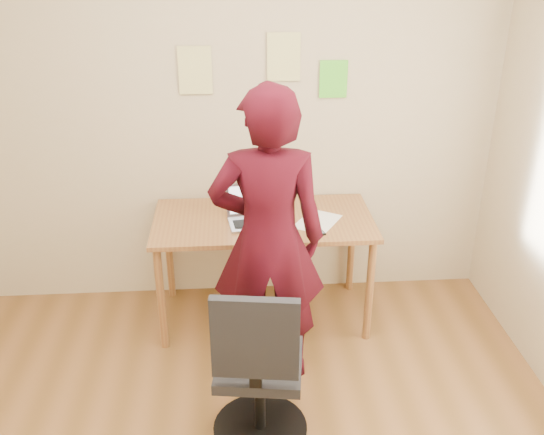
{
  "coord_description": "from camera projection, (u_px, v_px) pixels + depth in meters",
  "views": [
    {
      "loc": [
        -0.03,
        -2.1,
        2.41
      ],
      "look_at": [
        0.19,
        0.95,
        0.95
      ],
      "focal_mm": 40.0,
      "sensor_mm": 36.0,
      "label": 1
    }
  ],
  "objects": [
    {
      "name": "paper_sheet",
      "position": [
        317.0,
        221.0,
        3.82
      ],
      "size": [
        0.35,
        0.38,
        0.0
      ],
      "primitive_type": "cube",
      "rotation": [
        0.0,
        0.0,
        -0.55
      ],
      "color": "white",
      "rests_on": "desk"
    },
    {
      "name": "desk",
      "position": [
        263.0,
        230.0,
        3.9
      ],
      "size": [
        1.4,
        0.7,
        0.74
      ],
      "color": "olive",
      "rests_on": "ground"
    },
    {
      "name": "wall_note_right",
      "position": [
        333.0,
        79.0,
        3.87
      ],
      "size": [
        0.18,
        0.0,
        0.24
      ],
      "primitive_type": "cube",
      "color": "#56D830",
      "rests_on": "room"
    },
    {
      "name": "wall_note_mid",
      "position": [
        284.0,
        57.0,
        3.79
      ],
      "size": [
        0.21,
        0.0,
        0.3
      ],
      "primitive_type": "cube",
      "color": "#D7D280",
      "rests_on": "room"
    },
    {
      "name": "office_chair",
      "position": [
        259.0,
        377.0,
        2.99
      ],
      "size": [
        0.5,
        0.5,
        0.96
      ],
      "rotation": [
        0.0,
        0.0,
        -0.14
      ],
      "color": "black",
      "rests_on": "ground"
    },
    {
      "name": "phone",
      "position": [
        317.0,
        231.0,
        3.7
      ],
      "size": [
        0.1,
        0.14,
        0.01
      ],
      "rotation": [
        0.0,
        0.0,
        0.31
      ],
      "color": "black",
      "rests_on": "desk"
    },
    {
      "name": "laptop",
      "position": [
        252.0,
        214.0,
        3.81
      ],
      "size": [
        0.34,
        0.31,
        0.22
      ],
      "rotation": [
        0.0,
        0.0,
        0.13
      ],
      "color": "#AAAAB1",
      "rests_on": "desk"
    },
    {
      "name": "wall_note_left",
      "position": [
        195.0,
        70.0,
        3.79
      ],
      "size": [
        0.21,
        0.0,
        0.3
      ],
      "primitive_type": "cube",
      "color": "#D7D280",
      "rests_on": "room"
    },
    {
      "name": "person",
      "position": [
        268.0,
        240.0,
        3.31
      ],
      "size": [
        0.66,
        0.45,
        1.75
      ],
      "primitive_type": "imported",
      "rotation": [
        0.0,
        0.0,
        3.1
      ],
      "color": "#350710",
      "rests_on": "ground"
    },
    {
      "name": "room",
      "position": [
        241.0,
        231.0,
        2.35
      ],
      "size": [
        3.58,
        3.58,
        2.78
      ],
      "color": "brown",
      "rests_on": "ground"
    }
  ]
}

